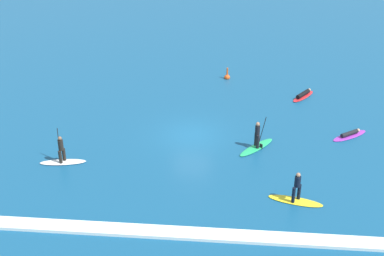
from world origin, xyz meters
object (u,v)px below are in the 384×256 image
object	(u,v)px
surfer_on_white_board	(62,157)
surfer_on_purple_board	(350,135)
surfer_on_green_board	(257,142)
surfer_on_red_board	(303,95)
surfer_on_yellow_board	(296,194)
marker_buoy	(227,77)

from	to	relation	value
surfer_on_white_board	surfer_on_purple_board	distance (m)	18.54
surfer_on_white_board	surfer_on_green_board	world-z (taller)	surfer_on_green_board
surfer_on_red_board	surfer_on_yellow_board	bearing A→B (deg)	-151.35
surfer_on_white_board	surfer_on_yellow_board	bearing A→B (deg)	159.16
surfer_on_white_board	surfer_on_red_board	world-z (taller)	surfer_on_white_board
surfer_on_purple_board	marker_buoy	size ratio (longest dim) A/B	2.59
surfer_on_purple_board	surfer_on_green_board	bearing A→B (deg)	163.21
surfer_on_white_board	marker_buoy	xyz separation A→B (m)	(9.51, 14.04, -0.27)
surfer_on_white_board	surfer_on_yellow_board	size ratio (longest dim) A/B	0.93
surfer_on_purple_board	surfer_on_red_board	xyz separation A→B (m)	(-2.46, 6.03, 0.04)
surfer_on_green_board	surfer_on_purple_board	xyz separation A→B (m)	(6.17, 2.11, -0.29)
surfer_on_purple_board	surfer_on_yellow_board	size ratio (longest dim) A/B	0.90
surfer_on_green_board	surfer_on_yellow_board	distance (m)	5.91
surfer_on_yellow_board	surfer_on_purple_board	bearing A→B (deg)	-105.54
surfer_on_yellow_board	marker_buoy	size ratio (longest dim) A/B	2.86
surfer_on_green_board	surfer_on_purple_board	distance (m)	6.53
surfer_on_green_board	surfer_on_purple_board	world-z (taller)	surfer_on_green_board
surfer_on_white_board	marker_buoy	distance (m)	16.96
surfer_on_green_board	marker_buoy	distance (m)	11.45
surfer_on_purple_board	surfer_on_red_board	distance (m)	6.51
surfer_on_purple_board	surfer_on_yellow_board	distance (m)	8.76
surfer_on_green_board	surfer_on_white_board	bearing A→B (deg)	143.48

